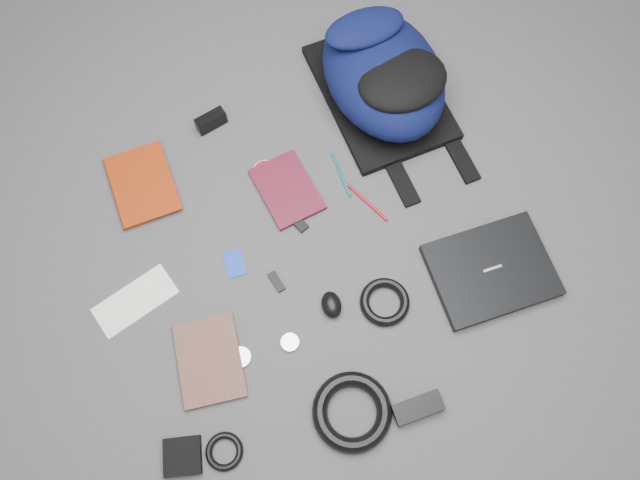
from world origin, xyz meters
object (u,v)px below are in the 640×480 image
compact_camera (211,121)px  mouse (331,305)px  laptop (491,270)px  textbook_red (113,195)px  dvd_case (287,190)px  power_brick (418,408)px  pouch (183,456)px  backpack (383,74)px  comic_book (178,368)px

compact_camera → mouse: compact_camera is taller
laptop → mouse: size_ratio=4.32×
textbook_red → dvd_case: bearing=-19.0°
textbook_red → power_brick: power_brick is taller
power_brick → pouch: bearing=171.8°
dvd_case → pouch: pouch is taller
backpack → comic_book: bearing=-146.0°
laptop → compact_camera: (-0.47, 0.77, 0.01)m
laptop → dvd_case: bearing=137.9°
textbook_red → dvd_case: 0.49m
comic_book → compact_camera: compact_camera is taller
textbook_red → compact_camera: bearing=20.0°
laptop → comic_book: laptop is taller
compact_camera → mouse: bearing=-90.8°
laptop → compact_camera: size_ratio=3.50×
backpack → compact_camera: bearing=169.6°
dvd_case → pouch: (-0.55, -0.51, 0.00)m
comic_book → pouch: pouch is taller
power_brick → pouch: size_ratio=1.38×
backpack → pouch: 1.16m
comic_book → dvd_case: same height
power_brick → pouch: 0.59m
dvd_case → mouse: (-0.05, -0.36, 0.01)m
laptop → power_brick: bearing=-139.6°
compact_camera → power_brick: compact_camera is taller
compact_camera → mouse: 0.65m
backpack → power_brick: (-0.38, -0.84, -0.09)m
backpack → laptop: bearing=-86.0°
comic_book → dvd_case: 0.57m
mouse → power_brick: size_ratio=0.59×
mouse → power_brick: (0.06, -0.33, -0.00)m
backpack → power_brick: bearing=-108.6°
laptop → dvd_case: 0.60m
laptop → mouse: bearing=174.1°
dvd_case → backpack: bearing=21.3°
laptop → mouse: (-0.42, 0.12, 0.00)m
comic_book → pouch: bearing=-95.5°
textbook_red → power_brick: (0.45, -0.90, 0.00)m
textbook_red → pouch: bearing=-91.5°
laptop → power_brick: same height
laptop → pouch: laptop is taller
comic_book → backpack: bearing=43.4°
comic_book → pouch: 0.22m
backpack → dvd_case: bearing=-153.2°
textbook_red → dvd_case: (0.44, -0.22, -0.00)m
comic_book → mouse: 0.42m
backpack → laptop: backpack is taller
backpack → comic_book: backpack is taller
textbook_red → compact_camera: 0.35m
comic_book → power_brick: power_brick is taller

